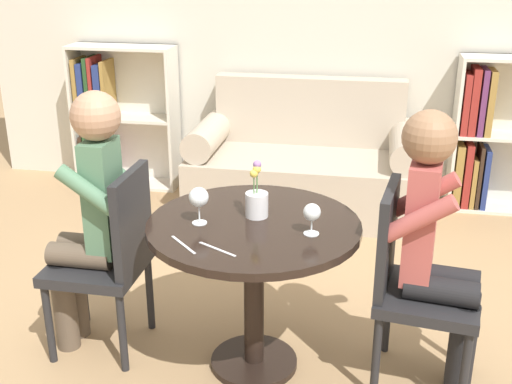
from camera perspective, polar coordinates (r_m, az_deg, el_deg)
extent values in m
plane|color=tan|center=(3.09, -0.18, -15.04)|extent=(16.00, 16.00, 0.00)
cube|color=beige|center=(4.88, 5.25, 15.44)|extent=(5.20, 0.05, 2.70)
cylinder|color=black|center=(2.74, -0.19, -3.06)|extent=(0.92, 0.92, 0.03)
cylinder|color=black|center=(2.90, -0.19, -9.31)|extent=(0.09, 0.09, 0.66)
cylinder|color=black|center=(3.08, -0.18, -14.81)|extent=(0.40, 0.40, 0.03)
cube|color=#B7A893|center=(4.67, 4.21, 0.82)|extent=(1.62, 0.80, 0.42)
cube|color=#B7A893|center=(4.84, 4.80, 7.23)|extent=(1.40, 0.16, 0.50)
cylinder|color=#B7A893|center=(4.69, -4.25, 5.04)|extent=(0.22, 0.72, 0.22)
cylinder|color=#B7A893|center=(4.55, 13.14, 4.02)|extent=(0.22, 0.72, 0.22)
cube|color=silver|center=(5.30, -11.00, 6.88)|extent=(0.82, 0.02, 1.11)
cube|color=silver|center=(5.34, -15.49, 6.62)|extent=(0.02, 0.28, 1.11)
cube|color=silver|center=(5.05, -7.30, 6.40)|extent=(0.02, 0.28, 1.11)
cube|color=silver|center=(5.34, -11.09, 0.86)|extent=(0.77, 0.28, 0.02)
cube|color=silver|center=(5.18, -11.51, 6.53)|extent=(0.77, 0.28, 0.02)
cube|color=silver|center=(5.08, -11.96, 12.50)|extent=(0.77, 0.28, 0.02)
cube|color=#332319|center=(5.41, -14.77, 3.06)|extent=(0.03, 0.23, 0.38)
cube|color=#234723|center=(5.39, -14.44, 3.33)|extent=(0.03, 0.23, 0.44)
cube|color=tan|center=(5.37, -14.03, 3.26)|extent=(0.05, 0.23, 0.43)
cube|color=#602D5B|center=(5.35, -13.46, 3.25)|extent=(0.05, 0.23, 0.43)
cube|color=olive|center=(5.27, -15.34, 9.04)|extent=(0.03, 0.23, 0.44)
cube|color=navy|center=(5.25, -14.87, 8.88)|extent=(0.05, 0.23, 0.41)
cube|color=#234723|center=(5.23, -14.38, 9.11)|extent=(0.03, 0.23, 0.46)
cube|color=maroon|center=(5.21, -14.04, 9.13)|extent=(0.03, 0.23, 0.46)
cube|color=navy|center=(5.20, -13.48, 8.84)|extent=(0.05, 0.23, 0.41)
cube|color=olive|center=(5.17, -12.99, 8.99)|extent=(0.03, 0.23, 0.43)
cube|color=silver|center=(5.04, 21.56, 5.04)|extent=(0.82, 0.02, 1.11)
cube|color=silver|center=(4.85, 17.21, 5.00)|extent=(0.02, 0.28, 1.11)
cube|color=silver|center=(5.08, 20.99, -1.27)|extent=(0.77, 0.28, 0.02)
cube|color=silver|center=(4.91, 21.81, 4.63)|extent=(0.77, 0.28, 0.02)
cube|color=olive|center=(4.94, 17.45, 1.56)|extent=(0.05, 0.23, 0.46)
cube|color=maroon|center=(4.94, 18.18, 1.58)|extent=(0.05, 0.23, 0.48)
cube|color=olive|center=(4.97, 18.66, 0.95)|extent=(0.03, 0.23, 0.37)
cube|color=#332319|center=(4.96, 19.13, 1.44)|extent=(0.03, 0.23, 0.46)
cube|color=navy|center=(4.97, 19.61, 1.27)|extent=(0.04, 0.23, 0.44)
cube|color=maroon|center=(4.80, 18.08, 7.53)|extent=(0.04, 0.23, 0.43)
cube|color=maroon|center=(4.80, 18.73, 7.71)|extent=(0.05, 0.23, 0.47)
cube|color=#602D5B|center=(4.81, 19.41, 7.62)|extent=(0.04, 0.23, 0.46)
cube|color=olive|center=(4.82, 20.02, 7.51)|extent=(0.04, 0.23, 0.46)
cylinder|color=#232326|center=(3.42, -15.11, -8.08)|extent=(0.04, 0.04, 0.40)
cylinder|color=#232326|center=(3.15, -17.92, -11.10)|extent=(0.04, 0.04, 0.40)
cylinder|color=#232326|center=(3.29, -9.43, -8.84)|extent=(0.04, 0.04, 0.40)
cylinder|color=#232326|center=(3.00, -11.79, -12.12)|extent=(0.04, 0.04, 0.40)
cube|color=#232326|center=(3.10, -13.92, -6.40)|extent=(0.42, 0.42, 0.05)
cube|color=#232326|center=(2.92, -10.95, -2.46)|extent=(0.04, 0.38, 0.45)
cylinder|color=#232326|center=(2.83, 18.04, -15.12)|extent=(0.04, 0.04, 0.40)
cylinder|color=#232326|center=(3.13, 18.20, -11.36)|extent=(0.04, 0.04, 0.40)
cylinder|color=#232326|center=(2.84, 10.63, -14.24)|extent=(0.04, 0.04, 0.40)
cylinder|color=#232326|center=(3.13, 11.59, -10.58)|extent=(0.04, 0.04, 0.40)
cube|color=#232326|center=(2.86, 15.04, -8.99)|extent=(0.47, 0.47, 0.05)
cube|color=#232326|center=(2.76, 11.59, -4.00)|extent=(0.09, 0.38, 0.45)
cylinder|color=brown|center=(3.30, -15.78, -8.74)|extent=(0.11, 0.11, 0.45)
cylinder|color=brown|center=(3.22, -16.64, -9.66)|extent=(0.11, 0.11, 0.45)
cylinder|color=brown|center=(3.13, -14.46, -4.64)|extent=(0.30, 0.11, 0.11)
cylinder|color=brown|center=(3.04, -15.32, -5.50)|extent=(0.30, 0.11, 0.11)
cube|color=#517A5B|center=(2.94, -13.44, -0.51)|extent=(0.12, 0.20, 0.53)
cylinder|color=#517A5B|center=(3.02, -12.55, 1.85)|extent=(0.29, 0.07, 0.23)
cylinder|color=#517A5B|center=(2.79, -14.69, 0.05)|extent=(0.29, 0.07, 0.23)
sphere|color=tan|center=(2.82, -14.08, 6.58)|extent=(0.22, 0.22, 0.22)
cylinder|color=black|center=(2.91, 17.79, -13.37)|extent=(0.11, 0.11, 0.45)
cylinder|color=black|center=(3.00, 17.85, -12.22)|extent=(0.11, 0.11, 0.45)
cylinder|color=black|center=(2.77, 16.14, -8.41)|extent=(0.31, 0.15, 0.11)
cylinder|color=black|center=(2.86, 16.26, -7.36)|extent=(0.31, 0.15, 0.11)
cube|color=#B2514C|center=(2.70, 14.44, -2.71)|extent=(0.15, 0.21, 0.52)
cylinder|color=#B2514C|center=(2.55, 14.34, -2.33)|extent=(0.29, 0.11, 0.23)
cylinder|color=#B2514C|center=(2.80, 14.81, -0.23)|extent=(0.29, 0.11, 0.23)
sphere|color=#936B4C|center=(2.58, 15.17, 4.73)|extent=(0.22, 0.22, 0.22)
cylinder|color=white|center=(2.73, -5.04, -2.74)|extent=(0.06, 0.06, 0.00)
cylinder|color=white|center=(2.72, -5.07, -1.92)|extent=(0.01, 0.01, 0.08)
sphere|color=white|center=(2.69, -5.12, -0.45)|extent=(0.08, 0.08, 0.08)
sphere|color=beige|center=(2.69, -5.11, -0.66)|extent=(0.06, 0.06, 0.06)
cylinder|color=white|center=(2.63, 4.93, -3.70)|extent=(0.06, 0.06, 0.00)
cylinder|color=white|center=(2.62, 4.96, -3.02)|extent=(0.01, 0.01, 0.06)
sphere|color=white|center=(2.59, 5.00, -1.80)|extent=(0.07, 0.07, 0.07)
sphere|color=maroon|center=(2.60, 4.99, -1.98)|extent=(0.05, 0.05, 0.05)
cylinder|color=silver|center=(2.77, 0.03, -1.14)|extent=(0.10, 0.10, 0.11)
cylinder|color=#4C7A42|center=(2.74, 0.14, 1.20)|extent=(0.01, 0.01, 0.13)
sphere|color=#9E70B2|center=(2.72, 0.14, 2.47)|extent=(0.04, 0.04, 0.04)
cylinder|color=#4C7A42|center=(2.73, 0.00, 0.97)|extent=(0.01, 0.01, 0.11)
sphere|color=#EACC4C|center=(2.72, 0.00, 2.04)|extent=(0.04, 0.04, 0.04)
cylinder|color=#4C7A42|center=(2.73, -0.18, 0.75)|extent=(0.01, 0.01, 0.09)
sphere|color=#EACC4C|center=(2.71, -0.19, 1.66)|extent=(0.04, 0.04, 0.04)
cube|color=silver|center=(2.55, -6.48, -4.67)|extent=(0.14, 0.14, 0.00)
cube|color=silver|center=(2.50, -3.46, -5.09)|extent=(0.17, 0.10, 0.00)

